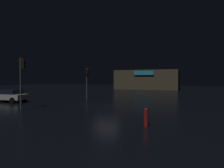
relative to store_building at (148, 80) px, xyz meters
The scene contains 6 objects.
ground_plane 32.97m from the store_building, 85.65° to the right, with size 120.00×120.00×0.00m, color black.
store_building is the anchor object (origin of this frame).
traffic_signal_main 28.30m from the store_building, 94.47° to the right, with size 0.42×0.42×4.02m.
traffic_signal_opposite 38.07m from the store_building, 94.56° to the right, with size 0.42×0.42×4.39m.
car_near 35.50m from the store_building, 104.13° to the right, with size 4.23×2.04×1.37m.
fire_hydrant 40.68m from the store_building, 78.72° to the right, with size 0.22×0.22×1.00m.
Camera 1 is at (7.72, -17.79, 2.63)m, focal length 31.60 mm.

